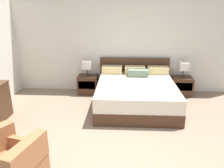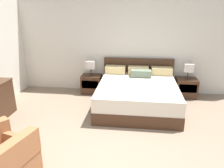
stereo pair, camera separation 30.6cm
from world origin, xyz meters
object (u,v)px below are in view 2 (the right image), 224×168
object	(u,v)px
nightstand_left	(91,84)
nightstand_right	(186,88)
armchair_companion	(7,166)
table_lamp_right	(189,68)
table_lamp_left	(91,65)
bed	(137,94)

from	to	relation	value
nightstand_left	nightstand_right	xyz separation A→B (m)	(2.61, 0.00, 0.00)
nightstand_right	armchair_companion	size ratio (longest dim) A/B	0.64
table_lamp_right	table_lamp_left	bearing A→B (deg)	180.00
nightstand_left	armchair_companion	distance (m)	3.55
bed	nightstand_right	size ratio (longest dim) A/B	3.89
bed	table_lamp_left	size ratio (longest dim) A/B	5.03
nightstand_left	table_lamp_left	size ratio (longest dim) A/B	1.29
table_lamp_left	armchair_companion	size ratio (longest dim) A/B	0.50
nightstand_left	nightstand_right	bearing A→B (deg)	0.00
bed	armchair_companion	xyz separation A→B (m)	(-1.71, -2.76, -0.04)
nightstand_left	bed	bearing A→B (deg)	-30.25
nightstand_left	table_lamp_right	bearing A→B (deg)	0.03
armchair_companion	nightstand_left	bearing A→B (deg)	83.46
nightstand_right	table_lamp_right	bearing A→B (deg)	90.00
bed	nightstand_left	world-z (taller)	bed
bed	table_lamp_right	bearing A→B (deg)	30.32
bed	armchair_companion	bearing A→B (deg)	-121.77
bed	armchair_companion	world-z (taller)	bed
nightstand_right	nightstand_left	bearing A→B (deg)	180.00
table_lamp_left	armchair_companion	xyz separation A→B (m)	(-0.40, -3.53, -0.53)
nightstand_left	nightstand_right	size ratio (longest dim) A/B	1.00
nightstand_right	table_lamp_left	distance (m)	2.67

